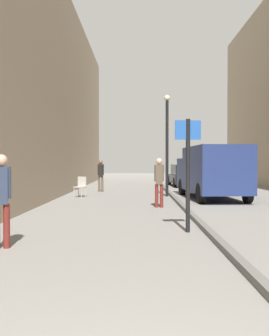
{
  "coord_description": "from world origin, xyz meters",
  "views": [
    {
      "loc": [
        -0.0,
        -1.52,
        1.61
      ],
      "look_at": [
        -0.15,
        13.6,
        1.37
      ],
      "focal_mm": 38.95,
      "sensor_mm": 36.0,
      "label": 1
    }
  ],
  "objects_px": {
    "delivery_van": "(211,171)",
    "street_sign_post": "(188,165)",
    "pedestrian_mid_block": "(101,173)",
    "parked_car": "(184,175)",
    "cafe_chair_near_window": "(81,185)",
    "pedestrian_far_crossing": "(159,179)",
    "lamp_post": "(167,139)",
    "pedestrian_main_foreground": "(1,194)"
  },
  "relations": [
    {
      "from": "pedestrian_far_crossing",
      "to": "street_sign_post",
      "type": "bearing_deg",
      "value": 100.96
    },
    {
      "from": "pedestrian_main_foreground",
      "to": "cafe_chair_near_window",
      "type": "height_order",
      "value": "pedestrian_main_foreground"
    },
    {
      "from": "pedestrian_far_crossing",
      "to": "cafe_chair_near_window",
      "type": "height_order",
      "value": "pedestrian_far_crossing"
    },
    {
      "from": "pedestrian_mid_block",
      "to": "street_sign_post",
      "type": "distance_m",
      "value": 11.77
    },
    {
      "from": "pedestrian_main_foreground",
      "to": "delivery_van",
      "type": "relative_size",
      "value": 0.32
    },
    {
      "from": "pedestrian_far_crossing",
      "to": "lamp_post",
      "type": "relative_size",
      "value": 0.37
    },
    {
      "from": "pedestrian_mid_block",
      "to": "delivery_van",
      "type": "xyz_separation_m",
      "value": [
        5.26,
        -3.61,
        0.24
      ]
    },
    {
      "from": "pedestrian_main_foreground",
      "to": "pedestrian_far_crossing",
      "type": "xyz_separation_m",
      "value": [
        3.3,
        6.18,
        -0.0
      ]
    },
    {
      "from": "pedestrian_main_foreground",
      "to": "pedestrian_mid_block",
      "type": "bearing_deg",
      "value": 68.51
    },
    {
      "from": "pedestrian_main_foreground",
      "to": "pedestrian_far_crossing",
      "type": "bearing_deg",
      "value": 42.74
    },
    {
      "from": "cafe_chair_near_window",
      "to": "lamp_post",
      "type": "bearing_deg",
      "value": -153.21
    },
    {
      "from": "delivery_van",
      "to": "parked_car",
      "type": "bearing_deg",
      "value": 86.93
    },
    {
      "from": "pedestrian_far_crossing",
      "to": "cafe_chair_near_window",
      "type": "relative_size",
      "value": 1.87
    },
    {
      "from": "pedestrian_far_crossing",
      "to": "pedestrian_mid_block",
      "type": "bearing_deg",
      "value": -61.71
    },
    {
      "from": "street_sign_post",
      "to": "cafe_chair_near_window",
      "type": "height_order",
      "value": "street_sign_post"
    },
    {
      "from": "parked_car",
      "to": "lamp_post",
      "type": "relative_size",
      "value": 0.9
    },
    {
      "from": "pedestrian_mid_block",
      "to": "pedestrian_far_crossing",
      "type": "distance_m",
      "value": 7.31
    },
    {
      "from": "lamp_post",
      "to": "street_sign_post",
      "type": "bearing_deg",
      "value": -91.43
    },
    {
      "from": "delivery_van",
      "to": "lamp_post",
      "type": "bearing_deg",
      "value": 146.8
    },
    {
      "from": "parked_car",
      "to": "street_sign_post",
      "type": "bearing_deg",
      "value": -99.12
    },
    {
      "from": "pedestrian_far_crossing",
      "to": "cafe_chair_near_window",
      "type": "distance_m",
      "value": 5.15
    },
    {
      "from": "cafe_chair_near_window",
      "to": "pedestrian_far_crossing",
      "type": "bearing_deg",
      "value": 153.06
    },
    {
      "from": "pedestrian_far_crossing",
      "to": "parked_car",
      "type": "bearing_deg",
      "value": -95.51
    },
    {
      "from": "delivery_van",
      "to": "street_sign_post",
      "type": "bearing_deg",
      "value": -109.01
    },
    {
      "from": "pedestrian_mid_block",
      "to": "delivery_van",
      "type": "distance_m",
      "value": 6.38
    },
    {
      "from": "pedestrian_far_crossing",
      "to": "pedestrian_main_foreground",
      "type": "bearing_deg",
      "value": 67.91
    },
    {
      "from": "street_sign_post",
      "to": "cafe_chair_near_window",
      "type": "relative_size",
      "value": 2.77
    },
    {
      "from": "pedestrian_mid_block",
      "to": "street_sign_post",
      "type": "relative_size",
      "value": 0.66
    },
    {
      "from": "parked_car",
      "to": "cafe_chair_near_window",
      "type": "xyz_separation_m",
      "value": [
        -5.76,
        -7.81,
        -0.17
      ]
    },
    {
      "from": "parked_car",
      "to": "lamp_post",
      "type": "xyz_separation_m",
      "value": [
        -1.76,
        -7.44,
        2.01
      ]
    },
    {
      "from": "pedestrian_mid_block",
      "to": "pedestrian_far_crossing",
      "type": "bearing_deg",
      "value": 117.46
    },
    {
      "from": "pedestrian_mid_block",
      "to": "parked_car",
      "type": "distance_m",
      "value": 7.1
    },
    {
      "from": "delivery_van",
      "to": "pedestrian_main_foreground",
      "type": "bearing_deg",
      "value": -125.64
    },
    {
      "from": "pedestrian_far_crossing",
      "to": "delivery_van",
      "type": "height_order",
      "value": "delivery_van"
    },
    {
      "from": "pedestrian_far_crossing",
      "to": "street_sign_post",
      "type": "relative_size",
      "value": 0.67
    },
    {
      "from": "cafe_chair_near_window",
      "to": "pedestrian_main_foreground",
      "type": "bearing_deg",
      "value": 112.15
    },
    {
      "from": "delivery_van",
      "to": "street_sign_post",
      "type": "height_order",
      "value": "street_sign_post"
    },
    {
      "from": "cafe_chair_near_window",
      "to": "delivery_van",
      "type": "bearing_deg",
      "value": -165.09
    },
    {
      "from": "street_sign_post",
      "to": "cafe_chair_near_window",
      "type": "xyz_separation_m",
      "value": [
        -3.79,
        8.41,
        -1.0
      ]
    },
    {
      "from": "delivery_van",
      "to": "lamp_post",
      "type": "height_order",
      "value": "lamp_post"
    },
    {
      "from": "cafe_chair_near_window",
      "to": "street_sign_post",
      "type": "bearing_deg",
      "value": 135.87
    },
    {
      "from": "pedestrian_far_crossing",
      "to": "delivery_van",
      "type": "relative_size",
      "value": 0.31
    }
  ]
}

